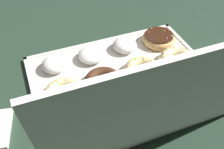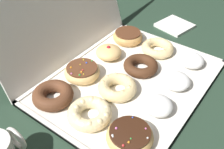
# 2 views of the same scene
# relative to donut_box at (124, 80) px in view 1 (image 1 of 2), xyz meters

# --- Properties ---
(ground_plane) EXTENTS (3.00, 3.00, 0.00)m
(ground_plane) POSITION_rel_donut_box_xyz_m (0.00, 0.00, -0.01)
(ground_plane) COLOR #233828
(donut_box) EXTENTS (0.56, 0.43, 0.01)m
(donut_box) POSITION_rel_donut_box_xyz_m (0.00, 0.00, 0.00)
(donut_box) COLOR silver
(donut_box) RESTS_ON ground
(box_lid_open) EXTENTS (0.56, 0.13, 0.40)m
(box_lid_open) POSITION_rel_donut_box_xyz_m (0.00, 0.28, 0.19)
(box_lid_open) COLOR silver
(box_lid_open) RESTS_ON ground
(sprinkle_donut_0) EXTENTS (0.12, 0.12, 0.04)m
(sprinkle_donut_0) POSITION_rel_donut_box_xyz_m (-0.19, -0.13, 0.02)
(sprinkle_donut_0) COLOR tan
(sprinkle_donut_0) RESTS_ON donut_box
(powdered_filled_donut_1) EXTENTS (0.08, 0.08, 0.04)m
(powdered_filled_donut_1) POSITION_rel_donut_box_xyz_m (-0.06, -0.13, 0.03)
(powdered_filled_donut_1) COLOR white
(powdered_filled_donut_1) RESTS_ON donut_box
(powdered_filled_donut_2) EXTENTS (0.09, 0.09, 0.04)m
(powdered_filled_donut_2) POSITION_rel_donut_box_xyz_m (0.07, -0.13, 0.02)
(powdered_filled_donut_2) COLOR white
(powdered_filled_donut_2) RESTS_ON donut_box
(powdered_filled_donut_3) EXTENTS (0.08, 0.08, 0.04)m
(powdered_filled_donut_3) POSITION_rel_donut_box_xyz_m (0.19, -0.12, 0.03)
(powdered_filled_donut_3) COLOR white
(powdered_filled_donut_3) RESTS_ON donut_box
(cruller_donut_4) EXTENTS (0.12, 0.12, 0.04)m
(cruller_donut_4) POSITION_rel_donut_box_xyz_m (-0.19, -0.00, 0.02)
(cruller_donut_4) COLOR beige
(cruller_donut_4) RESTS_ON donut_box
(cruller_donut_5) EXTENTS (0.12, 0.12, 0.04)m
(cruller_donut_5) POSITION_rel_donut_box_xyz_m (-0.06, 0.00, 0.02)
(cruller_donut_5) COLOR #EACC8C
(cruller_donut_5) RESTS_ON donut_box
(chocolate_cake_ring_donut_6) EXTENTS (0.11, 0.11, 0.03)m
(chocolate_cake_ring_donut_6) POSITION_rel_donut_box_xyz_m (0.07, 0.00, 0.02)
(chocolate_cake_ring_donut_6) COLOR #472816
(chocolate_cake_ring_donut_6) RESTS_ON donut_box
(cruller_donut_7) EXTENTS (0.12, 0.12, 0.03)m
(cruller_donut_7) POSITION_rel_donut_box_xyz_m (0.19, 0.01, 0.02)
(cruller_donut_7) COLOR #EACC8C
(cruller_donut_7) RESTS_ON donut_box
(chocolate_cake_ring_donut_8) EXTENTS (0.12, 0.12, 0.04)m
(chocolate_cake_ring_donut_8) POSITION_rel_donut_box_xyz_m (-0.20, 0.13, 0.02)
(chocolate_cake_ring_donut_8) COLOR #59331E
(chocolate_cake_ring_donut_8) RESTS_ON donut_box
(sprinkle_donut_9) EXTENTS (0.11, 0.11, 0.04)m
(sprinkle_donut_9) POSITION_rel_donut_box_xyz_m (-0.07, 0.13, 0.02)
(sprinkle_donut_9) COLOR #E5B770
(sprinkle_donut_9) RESTS_ON donut_box
(jelly_filled_donut_10) EXTENTS (0.09, 0.09, 0.05)m
(jelly_filled_donut_10) POSITION_rel_donut_box_xyz_m (0.06, 0.13, 0.03)
(jelly_filled_donut_10) COLOR #E5B770
(jelly_filled_donut_10) RESTS_ON donut_box
(chocolate_frosted_donut_11) EXTENTS (0.11, 0.11, 0.04)m
(chocolate_frosted_donut_11) POSITION_rel_donut_box_xyz_m (0.19, 0.13, 0.03)
(chocolate_frosted_donut_11) COLOR tan
(chocolate_frosted_donut_11) RESTS_ON donut_box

